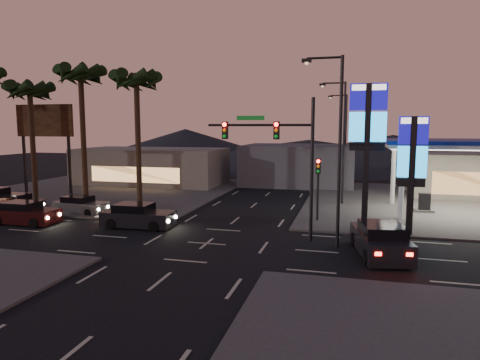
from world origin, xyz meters
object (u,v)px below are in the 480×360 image
(pylon_sign_tall, at_px, (367,127))
(pylon_sign_short, at_px, (412,157))
(car_lane_a_mid, at_px, (24,213))
(gas_station, at_px, (473,145))
(traffic_signal_mast, at_px, (281,148))
(car_lane_b_front, at_px, (80,206))
(car_lane_b_mid, at_px, (17,203))
(car_lane_a_front, at_px, (138,216))
(suv_station, at_px, (380,240))

(pylon_sign_tall, relative_size, pylon_sign_short, 1.29)
(pylon_sign_short, distance_m, car_lane_a_mid, 24.84)
(gas_station, xyz_separation_m, pylon_sign_short, (-5.00, -7.50, -0.42))
(traffic_signal_mast, height_order, car_lane_b_front, traffic_signal_mast)
(car_lane_b_front, relative_size, car_lane_b_mid, 1.02)
(car_lane_a_front, distance_m, car_lane_b_front, 6.78)
(car_lane_a_mid, bearing_deg, traffic_signal_mast, 1.05)
(pylon_sign_short, relative_size, car_lane_a_front, 1.48)
(car_lane_b_mid, xyz_separation_m, suv_station, (26.25, -5.17, 0.17))
(pylon_sign_tall, relative_size, car_lane_a_front, 1.90)
(gas_station, bearing_deg, car_lane_b_front, -166.72)
(gas_station, height_order, car_lane_a_front, gas_station)
(pylon_sign_tall, bearing_deg, car_lane_a_mid, -170.07)
(pylon_sign_short, relative_size, car_lane_b_front, 1.69)
(traffic_signal_mast, bearing_deg, pylon_sign_short, 19.13)
(car_lane_a_mid, bearing_deg, car_lane_a_front, 7.02)
(pylon_sign_tall, relative_size, traffic_signal_mast, 1.12)
(car_lane_a_mid, bearing_deg, pylon_sign_short, 6.62)
(pylon_sign_short, relative_size, traffic_signal_mast, 0.88)
(pylon_sign_short, height_order, suv_station, pylon_sign_short)
(gas_station, height_order, car_lane_b_mid, gas_station)
(car_lane_a_mid, distance_m, car_lane_b_mid, 5.20)
(car_lane_b_front, height_order, car_lane_b_mid, car_lane_b_front)
(pylon_sign_tall, distance_m, car_lane_b_front, 21.04)
(traffic_signal_mast, height_order, suv_station, traffic_signal_mast)
(gas_station, bearing_deg, suv_station, -120.01)
(gas_station, xyz_separation_m, car_lane_b_front, (-27.73, -6.54, -4.47))
(car_lane_b_front, bearing_deg, gas_station, 13.28)
(suv_station, bearing_deg, pylon_sign_tall, 96.52)
(car_lane_a_front, bearing_deg, car_lane_b_mid, 167.22)
(car_lane_b_front, bearing_deg, pylon_sign_tall, 0.13)
(pylon_sign_tall, xyz_separation_m, car_lane_a_front, (-14.07, -2.87, -5.69))
(traffic_signal_mast, relative_size, car_lane_b_mid, 1.96)
(pylon_sign_short, bearing_deg, car_lane_b_mid, 178.46)
(gas_station, xyz_separation_m, suv_station, (-6.88, -11.91, -4.31))
(traffic_signal_mast, bearing_deg, car_lane_b_front, 167.38)
(pylon_sign_tall, bearing_deg, gas_station, 40.91)
(traffic_signal_mast, relative_size, car_lane_a_mid, 1.77)
(car_lane_a_front, relative_size, car_lane_a_mid, 1.05)
(suv_station, bearing_deg, traffic_signal_mast, 160.47)
(pylon_sign_tall, relative_size, car_lane_a_mid, 1.99)
(car_lane_a_front, height_order, suv_station, suv_station)
(car_lane_a_mid, xyz_separation_m, suv_station, (22.47, -1.59, 0.10))
(gas_station, distance_m, car_lane_b_mid, 34.10)
(car_lane_b_front, bearing_deg, traffic_signal_mast, -12.62)
(car_lane_b_front, xyz_separation_m, suv_station, (20.85, -5.37, 0.16))
(pylon_sign_tall, height_order, car_lane_b_front, pylon_sign_tall)
(traffic_signal_mast, xyz_separation_m, car_lane_a_mid, (-17.11, -0.32, -4.55))
(gas_station, distance_m, car_lane_b_front, 28.84)
(car_lane_a_front, bearing_deg, car_lane_b_front, 155.37)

